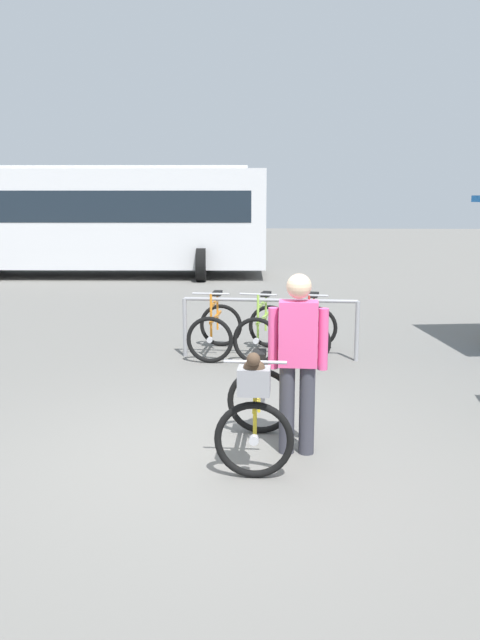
{
  "coord_description": "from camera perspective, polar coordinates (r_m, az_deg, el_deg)",
  "views": [
    {
      "loc": [
        0.53,
        -5.39,
        2.31
      ],
      "look_at": [
        0.22,
        1.3,
        1.0
      ],
      "focal_mm": 36.04,
      "sensor_mm": 36.0,
      "label": 1
    }
  ],
  "objects": [
    {
      "name": "racked_bike_orange",
      "position": [
        9.4,
        -2.18,
        -0.87
      ],
      "size": [
        0.74,
        1.13,
        0.97
      ],
      "color": "black",
      "rests_on": "ground"
    },
    {
      "name": "featured_bicycle",
      "position": [
        5.67,
        1.51,
        -7.7
      ],
      "size": [
        0.7,
        1.22,
        1.09
      ],
      "color": "black",
      "rests_on": "ground"
    },
    {
      "name": "person_with_featured_bike",
      "position": [
        5.71,
        5.15,
        -3.2
      ],
      "size": [
        0.53,
        0.22,
        1.64
      ],
      "color": "#383842",
      "rests_on": "ground"
    },
    {
      "name": "bus_distant",
      "position": [
        19.07,
        -13.15,
        9.06
      ],
      "size": [
        10.08,
        3.63,
        3.08
      ],
      "color": "silver",
      "rests_on": "ground"
    },
    {
      "name": "racked_bike_red",
      "position": [
        9.31,
        6.38,
        -1.05
      ],
      "size": [
        0.85,
        1.21,
        0.98
      ],
      "color": "black",
      "rests_on": "ground"
    },
    {
      "name": "ground_plane",
      "position": [
        5.89,
        -2.74,
        -12.04
      ],
      "size": [
        80.0,
        80.0,
        0.0
      ],
      "primitive_type": "plane",
      "color": "slate"
    },
    {
      "name": "racked_bike_lime",
      "position": [
        9.33,
        2.08,
        -0.96
      ],
      "size": [
        0.85,
        1.21,
        0.97
      ],
      "color": "black",
      "rests_on": "ground"
    },
    {
      "name": "bike_rack_rail",
      "position": [
        9.1,
        2.67,
        0.46
      ],
      "size": [
        2.51,
        0.2,
        0.88
      ],
      "color": "#99999E",
      "rests_on": "ground"
    }
  ]
}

